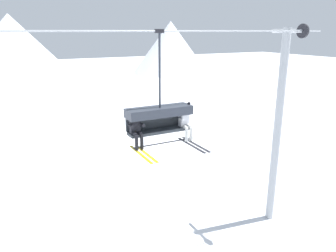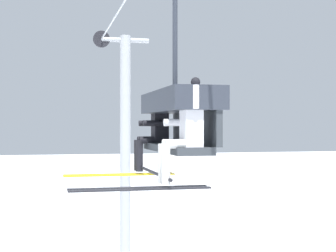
{
  "view_description": "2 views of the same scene",
  "coord_description": "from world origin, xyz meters",
  "px_view_note": "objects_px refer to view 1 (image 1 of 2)",
  "views": [
    {
      "loc": [
        -3.33,
        -10.24,
        8.74
      ],
      "look_at": [
        1.49,
        -0.94,
        5.69
      ],
      "focal_mm": 35.0,
      "sensor_mm": 36.0,
      "label": 1
    },
    {
      "loc": [
        8.22,
        -2.52,
        5.82
      ],
      "look_at": [
        1.34,
        -0.92,
        5.83
      ],
      "focal_mm": 55.0,
      "sensor_mm": 36.0,
      "label": 2
    }
  ],
  "objects_px": {
    "lift_tower_far": "(278,125)",
    "skier_white": "(186,122)",
    "skier_black": "(136,129)",
    "chairlift_chair": "(159,115)"
  },
  "relations": [
    {
      "from": "chairlift_chair",
      "to": "skier_white",
      "type": "xyz_separation_m",
      "value": [
        0.91,
        -0.21,
        -0.3
      ]
    },
    {
      "from": "chairlift_chair",
      "to": "skier_white",
      "type": "bearing_deg",
      "value": -13.18
    },
    {
      "from": "lift_tower_far",
      "to": "skier_white",
      "type": "xyz_separation_m",
      "value": [
        -5.35,
        -0.92,
        1.08
      ]
    },
    {
      "from": "lift_tower_far",
      "to": "skier_black",
      "type": "bearing_deg",
      "value": -172.6
    },
    {
      "from": "lift_tower_far",
      "to": "chairlift_chair",
      "type": "height_order",
      "value": "lift_tower_far"
    },
    {
      "from": "lift_tower_far",
      "to": "skier_black",
      "type": "xyz_separation_m",
      "value": [
        -7.17,
        -0.93,
        1.06
      ]
    },
    {
      "from": "skier_white",
      "to": "skier_black",
      "type": "bearing_deg",
      "value": -179.79
    },
    {
      "from": "lift_tower_far",
      "to": "skier_white",
      "type": "bearing_deg",
      "value": -170.2
    },
    {
      "from": "lift_tower_far",
      "to": "skier_black",
      "type": "height_order",
      "value": "lift_tower_far"
    },
    {
      "from": "chairlift_chair",
      "to": "skier_black",
      "type": "xyz_separation_m",
      "value": [
        -0.91,
        -0.22,
        -0.32
      ]
    }
  ]
}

